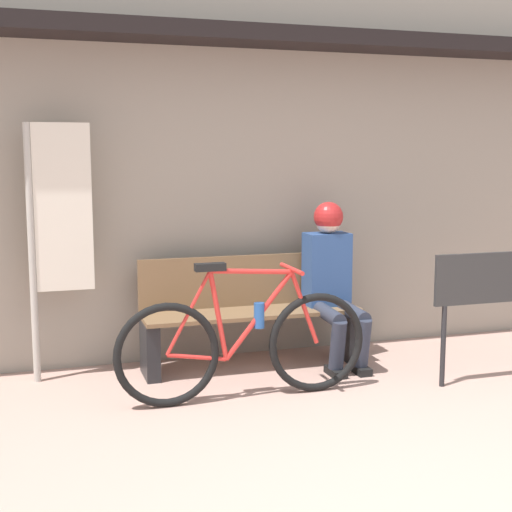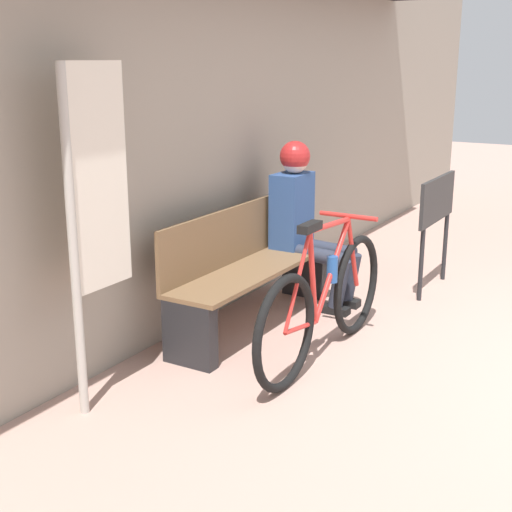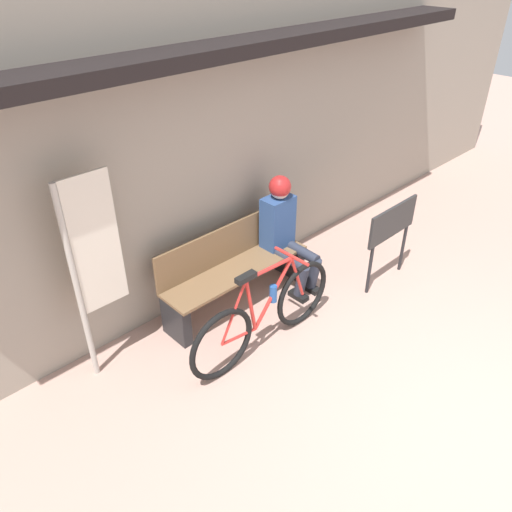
{
  "view_description": "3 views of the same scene",
  "coord_description": "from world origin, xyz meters",
  "px_view_note": "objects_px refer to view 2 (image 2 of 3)",
  "views": [
    {
      "loc": [
        -1.83,
        -2.55,
        1.63
      ],
      "look_at": [
        -0.36,
        2.14,
        0.92
      ],
      "focal_mm": 50.0,
      "sensor_mm": 36.0,
      "label": 1
    },
    {
      "loc": [
        -4.38,
        0.06,
        1.85
      ],
      "look_at": [
        -0.58,
        2.32,
        0.62
      ],
      "focal_mm": 50.0,
      "sensor_mm": 36.0,
      "label": 2
    },
    {
      "loc": [
        -3.04,
        -0.64,
        3.28
      ],
      "look_at": [
        -0.18,
        2.33,
        0.64
      ],
      "focal_mm": 35.0,
      "sensor_mm": 36.0,
      "label": 3
    }
  ],
  "objects_px": {
    "park_bench_near": "(248,272)",
    "person_seated": "(303,213)",
    "banner_pole": "(91,200)",
    "signboard": "(437,208)",
    "bicycle": "(324,302)"
  },
  "relations": [
    {
      "from": "park_bench_near",
      "to": "signboard",
      "type": "bearing_deg",
      "value": -31.34
    },
    {
      "from": "person_seated",
      "to": "banner_pole",
      "type": "distance_m",
      "value": 2.11
    },
    {
      "from": "park_bench_near",
      "to": "bicycle",
      "type": "bearing_deg",
      "value": -109.83
    },
    {
      "from": "park_bench_near",
      "to": "person_seated",
      "type": "height_order",
      "value": "person_seated"
    },
    {
      "from": "park_bench_near",
      "to": "signboard",
      "type": "relative_size",
      "value": 1.78
    },
    {
      "from": "park_bench_near",
      "to": "banner_pole",
      "type": "bearing_deg",
      "value": 176.96
    },
    {
      "from": "person_seated",
      "to": "signboard",
      "type": "bearing_deg",
      "value": -42.82
    },
    {
      "from": "park_bench_near",
      "to": "person_seated",
      "type": "bearing_deg",
      "value": -10.38
    },
    {
      "from": "bicycle",
      "to": "signboard",
      "type": "relative_size",
      "value": 1.84
    },
    {
      "from": "banner_pole",
      "to": "signboard",
      "type": "distance_m",
      "value": 3.08
    },
    {
      "from": "park_bench_near",
      "to": "bicycle",
      "type": "distance_m",
      "value": 0.77
    },
    {
      "from": "person_seated",
      "to": "signboard",
      "type": "distance_m",
      "value": 1.14
    },
    {
      "from": "bicycle",
      "to": "signboard",
      "type": "height_order",
      "value": "signboard"
    },
    {
      "from": "banner_pole",
      "to": "bicycle",
      "type": "bearing_deg",
      "value": -34.26
    },
    {
      "from": "park_bench_near",
      "to": "banner_pole",
      "type": "relative_size",
      "value": 0.91
    }
  ]
}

